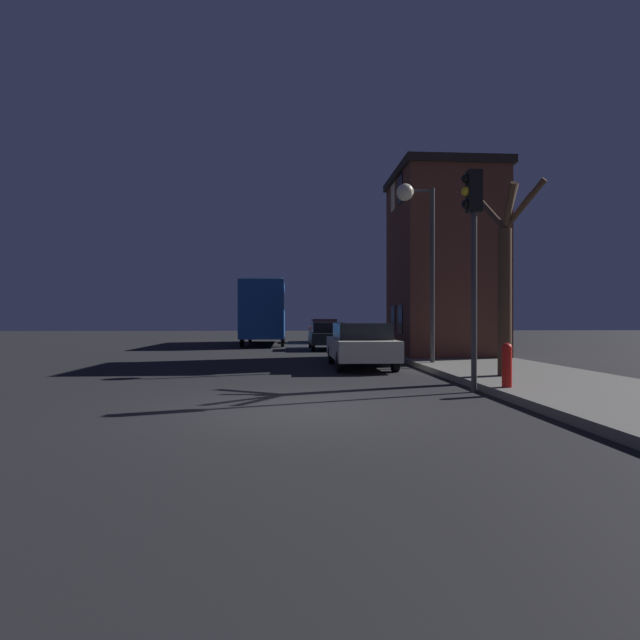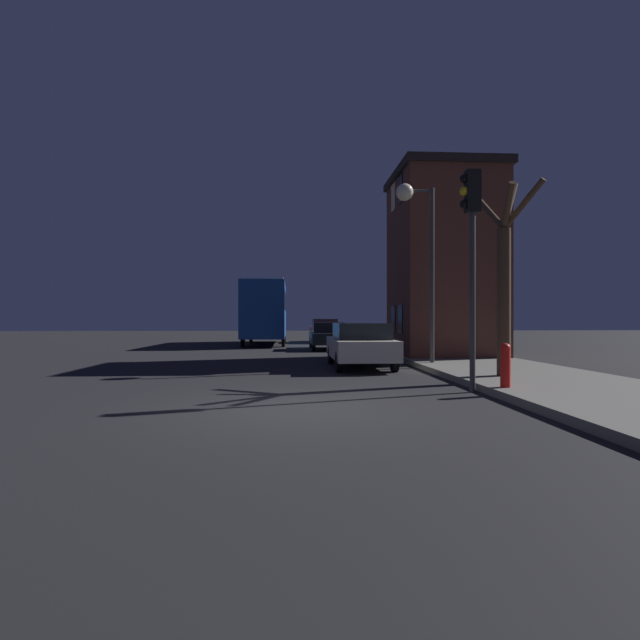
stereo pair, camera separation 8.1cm
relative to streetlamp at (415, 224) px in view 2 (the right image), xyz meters
name	(u,v)px [view 2 (the right image)]	position (x,y,z in m)	size (l,w,h in m)	color
ground_plane	(295,407)	(-3.95, -7.05, -4.63)	(120.00, 120.00, 0.00)	black
sidewalk	(621,399)	(2.04, -7.05, -4.55)	(4.06, 60.00, 0.16)	#605E59
brick_building	(444,262)	(2.08, 3.70, -0.80)	(4.00, 4.53, 7.30)	brown
streetlamp	(415,224)	(0.00, 0.00, 0.00)	(1.25, 0.56, 5.77)	#38383A
traffic_light	(471,234)	(-0.20, -5.48, -1.27)	(0.43, 0.24, 4.72)	#38383A
bare_tree	(505,277)	(1.28, -3.80, -2.03)	(1.13, 2.24, 4.98)	#473323
bus	(266,308)	(-5.56, 15.38, -2.37)	(2.47, 9.19, 3.83)	#194793
car_near_lane	(360,344)	(-1.78, 0.10, -3.88)	(1.83, 4.48, 1.43)	beige
car_mid_lane	(327,335)	(-2.11, 9.87, -3.90)	(1.74, 4.29, 1.40)	black
car_far_lane	(324,330)	(-1.71, 17.92, -3.81)	(1.81, 4.70, 1.59)	#B21E19
fire_hydrant	(505,364)	(0.36, -5.91, -4.00)	(0.21, 0.21, 0.91)	red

